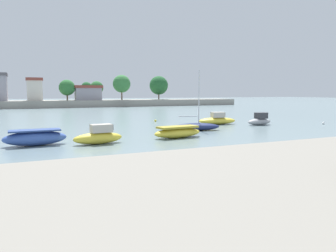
% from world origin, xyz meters
% --- Properties ---
extents(ground_plane, '(400.00, 400.00, 0.00)m').
position_xyz_m(ground_plane, '(0.00, 0.00, 0.00)').
color(ground_plane, slate).
extents(moored_boat_0, '(4.36, 1.66, 1.15)m').
position_xyz_m(moored_boat_0, '(-11.94, 12.19, 0.56)').
color(moored_boat_0, '#3856A8').
rests_on(moored_boat_0, ground).
extents(moored_boat_1, '(3.76, 1.51, 1.45)m').
position_xyz_m(moored_boat_1, '(-7.63, 11.01, 0.56)').
color(moored_boat_1, yellow).
rests_on(moored_boat_1, ground).
extents(moored_boat_2, '(4.49, 1.96, 0.98)m').
position_xyz_m(moored_boat_2, '(-0.88, 11.53, 0.47)').
color(moored_boat_2, yellow).
rests_on(moored_boat_2, ground).
extents(moored_boat_3, '(4.77, 3.01, 6.02)m').
position_xyz_m(moored_boat_3, '(3.20, 15.42, 0.40)').
color(moored_boat_3, navy).
rests_on(moored_boat_3, ground).
extents(moored_boat_4, '(4.85, 2.66, 1.46)m').
position_xyz_m(moored_boat_4, '(8.42, 19.80, 0.52)').
color(moored_boat_4, yellow).
rests_on(moored_boat_4, ground).
extents(moored_boat_5, '(3.37, 1.42, 1.45)m').
position_xyz_m(moored_boat_5, '(12.55, 17.09, 0.55)').
color(moored_boat_5, '#9E9EA3').
rests_on(moored_boat_5, ground).
extents(mooring_buoy_0, '(0.30, 0.30, 0.30)m').
position_xyz_m(mooring_buoy_0, '(19.96, 14.50, 0.15)').
color(mooring_buoy_0, white).
rests_on(mooring_buoy_0, ground).
extents(mooring_buoy_1, '(0.30, 0.30, 0.30)m').
position_xyz_m(mooring_buoy_1, '(2.89, 25.89, 0.15)').
color(mooring_buoy_1, yellow).
rests_on(mooring_buoy_1, ground).
extents(distant_shoreline, '(93.81, 9.27, 8.67)m').
position_xyz_m(distant_shoreline, '(1.09, 74.03, 2.26)').
color(distant_shoreline, gray).
rests_on(distant_shoreline, ground).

